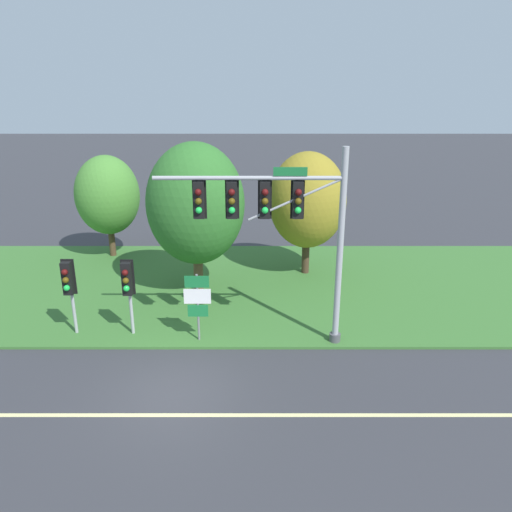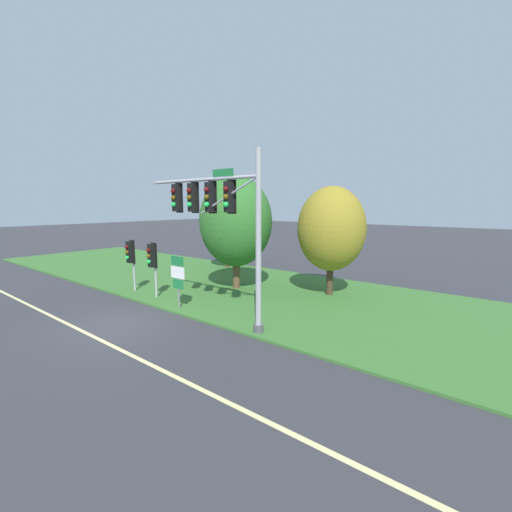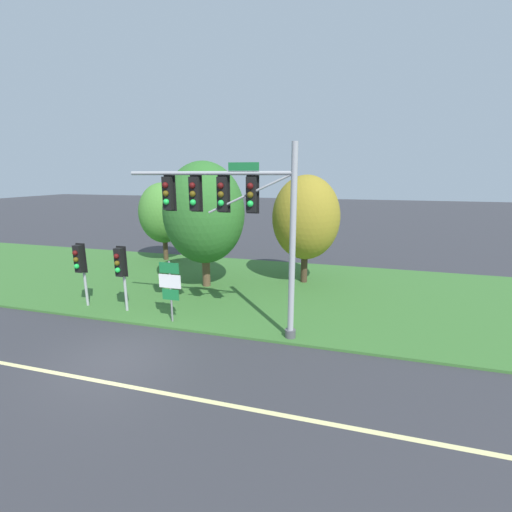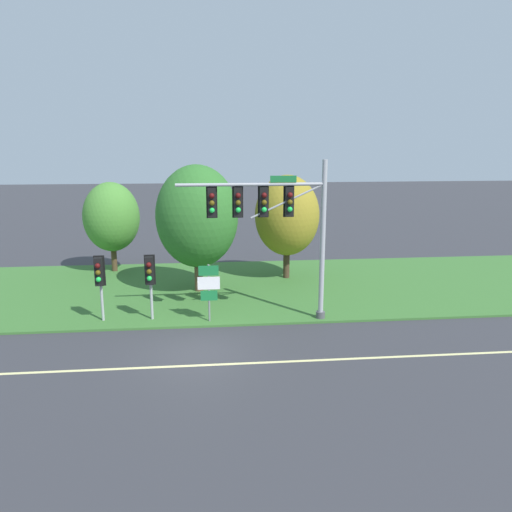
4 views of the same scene
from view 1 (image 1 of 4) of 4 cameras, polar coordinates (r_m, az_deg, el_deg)
ground_plane at (r=16.12m, az=-9.65°, el=-14.93°), size 160.00×160.00×0.00m
lane_stripe at (r=15.16m, az=-10.40°, el=-17.45°), size 36.00×0.16×0.01m
grass_verge at (r=23.32m, az=-6.45°, el=-3.39°), size 48.00×11.50×0.10m
traffic_signal_mast at (r=16.63m, az=2.63°, el=4.41°), size 6.42×0.49×6.96m
pedestrian_signal_near_kerb at (r=18.43m, az=-14.49°, el=-2.97°), size 0.46×0.55×2.94m
pedestrian_signal_further_along at (r=19.11m, az=-20.67°, el=-2.82°), size 0.46×0.55×2.94m
route_sign_post at (r=17.84m, az=-6.72°, el=-4.96°), size 0.96×0.08×2.56m
tree_nearest_road at (r=27.27m, az=-16.63°, el=6.66°), size 3.31×3.31×5.38m
tree_left_of_mast at (r=21.59m, az=-6.93°, el=5.90°), size 4.21×4.21×6.59m
tree_behind_signpost at (r=23.69m, az=5.89°, el=6.32°), size 3.64×3.64×5.90m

